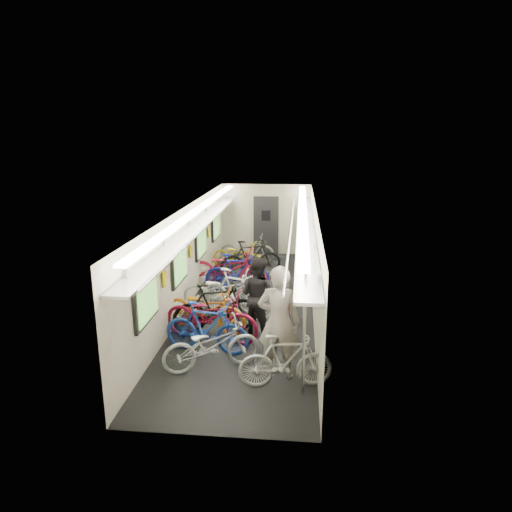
% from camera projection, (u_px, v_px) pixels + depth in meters
% --- Properties ---
extents(train_car_shell, '(10.00, 10.00, 10.00)m').
position_uv_depth(train_car_shell, '(239.00, 232.00, 11.38)').
color(train_car_shell, black).
rests_on(train_car_shell, ground).
extents(bicycle_0, '(1.84, 1.26, 0.91)m').
position_uv_depth(bicycle_0, '(212.00, 345.00, 7.96)').
color(bicycle_0, '#AEADB2').
rests_on(bicycle_0, ground).
extents(bicycle_1, '(1.73, 0.76, 1.00)m').
position_uv_depth(bicycle_1, '(206.00, 328.00, 8.57)').
color(bicycle_1, '#193B98').
rests_on(bicycle_1, ground).
extents(bicycle_2, '(2.09, 1.11, 1.04)m').
position_uv_depth(bicycle_2, '(211.00, 316.00, 9.07)').
color(bicycle_2, maroon).
rests_on(bicycle_2, ground).
extents(bicycle_3, '(1.88, 1.07, 1.09)m').
position_uv_depth(bicycle_3, '(216.00, 308.00, 9.44)').
color(bicycle_3, black).
rests_on(bicycle_3, ground).
extents(bicycle_4, '(1.98, 1.20, 0.98)m').
position_uv_depth(bicycle_4, '(205.00, 309.00, 9.52)').
color(bicycle_4, orange).
rests_on(bicycle_4, ground).
extents(bicycle_5, '(1.92, 1.14, 1.11)m').
position_uv_depth(bicycle_5, '(237.00, 293.00, 10.25)').
color(bicycle_5, silver).
rests_on(bicycle_5, ground).
extents(bicycle_6, '(1.98, 0.80, 1.02)m').
position_uv_depth(bicycle_6, '(223.00, 292.00, 10.49)').
color(bicycle_6, silver).
rests_on(bicycle_6, ground).
extents(bicycle_7, '(1.73, 0.63, 1.02)m').
position_uv_depth(bicycle_7, '(237.00, 272.00, 11.97)').
color(bicycle_7, navy).
rests_on(bicycle_7, ground).
extents(bicycle_8, '(2.29, 1.19, 1.14)m').
position_uv_depth(bicycle_8, '(228.00, 269.00, 12.06)').
color(bicycle_8, maroon).
rests_on(bicycle_8, ground).
extents(bicycle_9, '(1.90, 1.22, 1.11)m').
position_uv_depth(bicycle_9, '(251.00, 259.00, 13.11)').
color(bicycle_9, black).
rests_on(bicycle_9, ground).
extents(bicycle_10, '(1.87, 1.20, 0.93)m').
position_uv_depth(bicycle_10, '(239.00, 256.00, 13.75)').
color(bicycle_10, gold).
rests_on(bicycle_10, ground).
extents(bicycle_11, '(1.60, 0.68, 0.93)m').
position_uv_depth(bicycle_11, '(286.00, 361.00, 7.40)').
color(bicycle_11, '#B9B9BB').
rests_on(bicycle_11, ground).
extents(bicycle_12, '(1.76, 0.65, 0.92)m').
position_uv_depth(bicycle_12, '(247.00, 249.00, 14.66)').
color(bicycle_12, slate).
rests_on(bicycle_12, ground).
extents(passenger_near, '(0.75, 0.53, 1.97)m').
position_uv_depth(passenger_near, '(279.00, 322.00, 7.60)').
color(passenger_near, gray).
rests_on(passenger_near, ground).
extents(passenger_mid, '(0.99, 0.91, 1.63)m').
position_uv_depth(passenger_mid, '(257.00, 295.00, 9.38)').
color(passenger_mid, black).
rests_on(passenger_mid, ground).
extents(backpack, '(0.27, 0.17, 0.38)m').
position_uv_depth(backpack, '(282.00, 304.00, 7.60)').
color(backpack, '#B31711').
rests_on(backpack, passenger_near).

